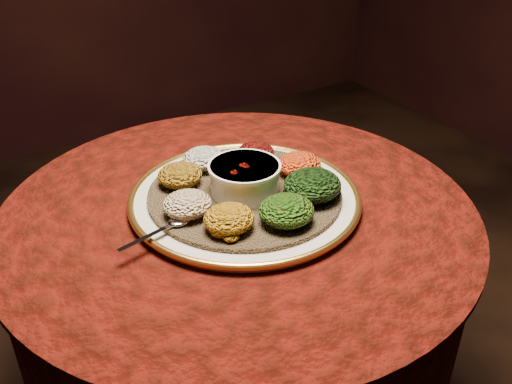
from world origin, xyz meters
TOP-DOWN VIEW (x-y plane):
  - table at (0.00, 0.00)m, footprint 0.96×0.96m
  - platter at (0.02, 0.01)m, footprint 0.59×0.59m
  - injera at (0.02, 0.01)m, footprint 0.41×0.41m
  - stew_bowl at (0.02, 0.01)m, footprint 0.14×0.14m
  - spoon at (-0.15, -0.03)m, footprint 0.15×0.05m
  - portion_ayib at (-0.01, 0.14)m, footprint 0.09×0.09m
  - portion_kitfo at (0.11, 0.11)m, footprint 0.08×0.08m
  - portion_tikil at (0.15, 0.01)m, footprint 0.09×0.09m
  - portion_gomen at (0.12, -0.08)m, footprint 0.11×0.11m
  - portion_mixveg at (0.03, -0.13)m, footprint 0.10×0.10m
  - portion_kik at (-0.07, -0.09)m, footprint 0.09×0.09m
  - portion_timatim at (-0.11, -0.01)m, footprint 0.09×0.09m
  - portion_shiro at (-0.08, 0.10)m, footprint 0.09×0.09m

SIDE VIEW (x-z plane):
  - table at x=0.00m, z-range 0.19..0.92m
  - platter at x=0.02m, z-range 0.73..0.76m
  - injera at x=0.02m, z-range 0.75..0.76m
  - spoon at x=-0.15m, z-range 0.76..0.77m
  - portion_kitfo at x=0.11m, z-range 0.76..0.80m
  - portion_ayib at x=-0.01m, z-range 0.76..0.81m
  - portion_shiro at x=-0.08m, z-range 0.76..0.81m
  - portion_timatim at x=-0.11m, z-range 0.76..0.81m
  - portion_tikil at x=0.15m, z-range 0.76..0.81m
  - portion_kik at x=-0.07m, z-range 0.76..0.81m
  - portion_mixveg at x=0.03m, z-range 0.76..0.81m
  - portion_gomen at x=0.12m, z-range 0.76..0.82m
  - stew_bowl at x=0.02m, z-range 0.77..0.83m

